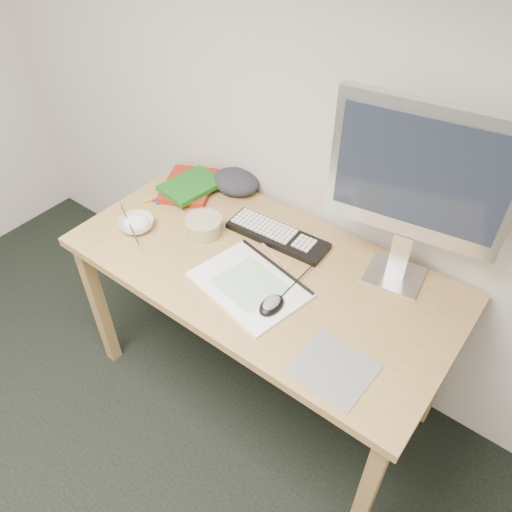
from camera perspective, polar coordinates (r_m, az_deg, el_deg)
The scene contains 18 objects.
desk at distance 1.83m, azimuth 0.54°, elevation -2.96°, with size 1.40×0.70×0.75m.
mousepad at distance 1.51m, azimuth 8.81°, elevation -12.54°, with size 0.22×0.20×0.00m, color gray.
sketchpad at distance 1.70m, azimuth -0.78°, elevation -3.32°, with size 0.37×0.27×0.01m, color white.
keyboard at distance 1.88m, azimuth 2.45°, elevation 2.35°, with size 0.40×0.13×0.02m, color black.
monitor at distance 1.56m, azimuth 18.20°, elevation 8.30°, with size 0.55×0.20×0.64m.
mouse at distance 1.61m, azimuth 1.80°, elevation -5.39°, with size 0.07×0.11×0.04m, color black.
rice_bowl at distance 1.97m, azimuth -13.48°, elevation 3.54°, with size 0.13×0.13×0.04m, color white.
chopsticks at distance 1.94m, azimuth -14.25°, elevation 3.55°, with size 0.02×0.02×0.26m, color silver.
fruit_tub at distance 1.90m, azimuth -5.97°, elevation 3.42°, with size 0.14×0.14×0.07m, color #EFE854.
book_red at distance 2.16m, azimuth -7.68°, elevation 7.96°, with size 0.20×0.27×0.03m, color maroon.
book_green at distance 2.12m, azimuth -7.44°, elevation 8.00°, with size 0.17×0.24×0.02m, color #186118.
cloth_lump at distance 2.13m, azimuth -2.30°, elevation 8.50°, with size 0.17×0.14×0.07m, color #282A30.
pencil_pink at distance 1.82m, azimuth 1.95°, elevation 0.20°, with size 0.01×0.01×0.19m, color pink.
pencil_tan at distance 1.78m, azimuth 2.50°, elevation -0.84°, with size 0.01×0.01×0.18m, color tan.
pencil_black at distance 1.77m, azimuth 1.91°, elevation -1.31°, with size 0.01×0.01×0.18m, color black.
marker_blue at distance 2.11m, azimuth -9.74°, elevation 6.63°, with size 0.01×0.01×0.13m, color #1D37A0.
marker_orange at distance 2.13m, azimuth -11.13°, elevation 6.69°, with size 0.01×0.01×0.13m, color orange.
marker_purple at distance 2.14m, azimuth -10.54°, elevation 6.89°, with size 0.01×0.01×0.12m, color #642588.
Camera 1 is at (0.86, 0.40, 1.98)m, focal length 35.00 mm.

